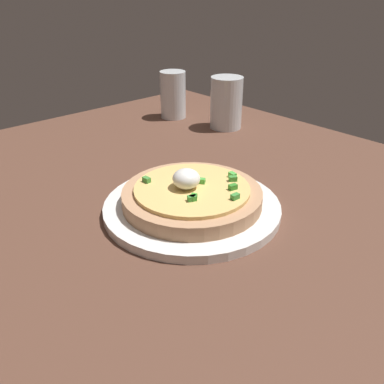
# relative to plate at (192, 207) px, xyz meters

# --- Properties ---
(dining_table) EXTENTS (1.14, 0.87, 0.02)m
(dining_table) POSITION_rel_plate_xyz_m (-0.03, 0.08, -0.02)
(dining_table) COLOR brown
(dining_table) RESTS_ON ground
(plate) EXTENTS (0.28, 0.28, 0.01)m
(plate) POSITION_rel_plate_xyz_m (0.00, 0.00, 0.00)
(plate) COLOR white
(plate) RESTS_ON dining_table
(pizza) EXTENTS (0.22, 0.22, 0.06)m
(pizza) POSITION_rel_plate_xyz_m (-0.00, -0.00, 0.02)
(pizza) COLOR tan
(pizza) RESTS_ON plate
(cup_near) EXTENTS (0.07, 0.07, 0.12)m
(cup_near) POSITION_rel_plate_xyz_m (-0.40, 0.30, 0.05)
(cup_near) COLOR silver
(cup_near) RESTS_ON dining_table
(cup_far) EXTENTS (0.08, 0.08, 0.12)m
(cup_far) POSITION_rel_plate_xyz_m (-0.25, 0.34, 0.05)
(cup_far) COLOR silver
(cup_far) RESTS_ON dining_table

